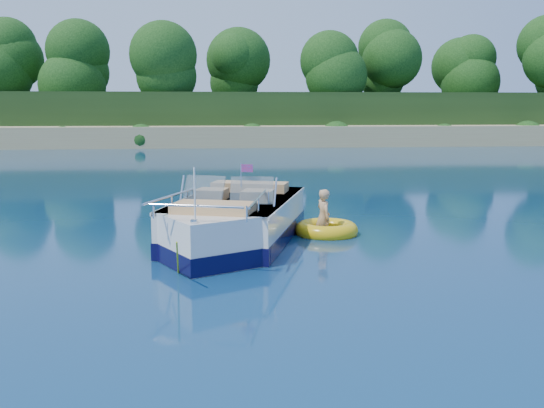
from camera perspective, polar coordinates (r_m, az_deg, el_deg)
name	(u,v)px	position (r m, az deg, el deg)	size (l,w,h in m)	color
ground	(364,296)	(9.54, 8.70, -8.56)	(160.00, 160.00, 0.00)	#092045
shoreline	(230,123)	(72.63, -3.96, 7.60)	(170.00, 59.00, 6.00)	tan
treeline	(239,73)	(49.93, -3.11, 12.17)	(150.00, 7.12, 8.19)	black
motorboat	(233,225)	(12.80, -3.71, -2.01)	(3.44, 6.19, 2.12)	white
tow_tube	(326,230)	(13.92, 5.15, -2.44)	(1.53, 1.53, 0.38)	yellow
boy	(323,234)	(13.97, 4.79, -2.81)	(0.50, 0.33, 1.37)	tan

